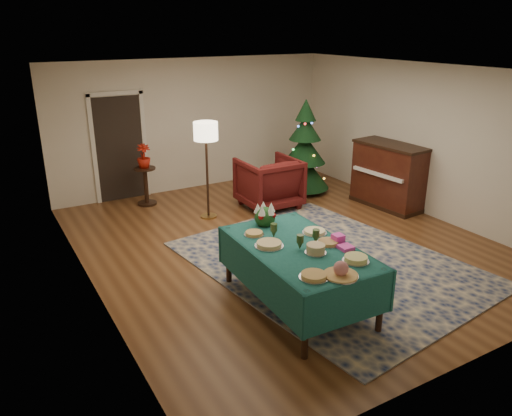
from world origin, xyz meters
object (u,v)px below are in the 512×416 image
side_table (146,187)px  buffet_table (298,259)px  piano (389,176)px  armchair (269,180)px  potted_plant (144,161)px  christmas_tree (304,151)px  floor_lamp (206,137)px  gift_box (338,239)px

side_table → buffet_table: bearing=-84.9°
buffet_table → piano: bearing=31.1°
buffet_table → armchair: size_ratio=1.99×
potted_plant → christmas_tree: christmas_tree is taller
side_table → piano: size_ratio=0.50×
buffet_table → floor_lamp: floor_lamp is taller
buffet_table → armchair: armchair is taller
armchair → floor_lamp: (-1.24, 0.08, 0.95)m
floor_lamp → armchair: bearing=-3.6°
armchair → piano: (2.01, -1.10, 0.07)m
gift_box → piano: bearing=36.6°
floor_lamp → piano: size_ratio=1.19×
buffet_table → floor_lamp: size_ratio=1.21×
floor_lamp → side_table: 1.83m
floor_lamp → christmas_tree: size_ratio=0.90×
side_table → piano: (3.99, -2.42, 0.24)m
piano → floor_lamp: bearing=160.0°
buffet_table → gift_box: size_ratio=16.41×
side_table → potted_plant: size_ratio=1.61×
floor_lamp → piano: floor_lamp is taller
side_table → piano: piano is taller
armchair → side_table: 2.39m
potted_plant → christmas_tree: 3.24m
gift_box → side_table: size_ratio=0.17×
gift_box → side_table: 4.83m
christmas_tree → piano: size_ratio=1.31×
side_table → potted_plant: (0.00, -0.00, 0.51)m
christmas_tree → potted_plant: bearing=164.4°
buffet_table → floor_lamp: (0.34, 3.34, 0.84)m
floor_lamp → christmas_tree: christmas_tree is taller
side_table → christmas_tree: (3.12, -0.87, 0.51)m
christmas_tree → piano: (0.87, -1.55, -0.27)m
christmas_tree → gift_box: bearing=-120.1°
gift_box → armchair: (1.10, 3.41, -0.33)m
side_table → floor_lamp: bearing=-58.9°
buffet_table → armchair: bearing=64.1°
armchair → side_table: armchair is taller
buffet_table → side_table: bearing=95.1°
piano → buffet_table: bearing=-148.9°
gift_box → armchair: armchair is taller
buffet_table → side_table: buffet_table is taller
side_table → christmas_tree: christmas_tree is taller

